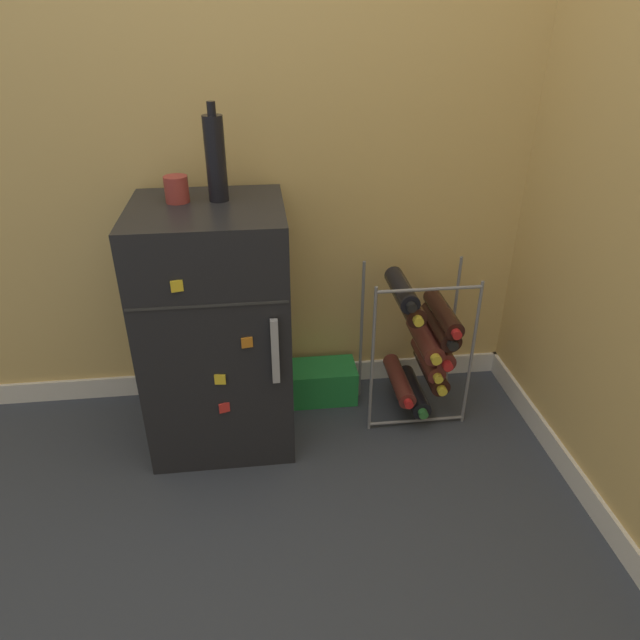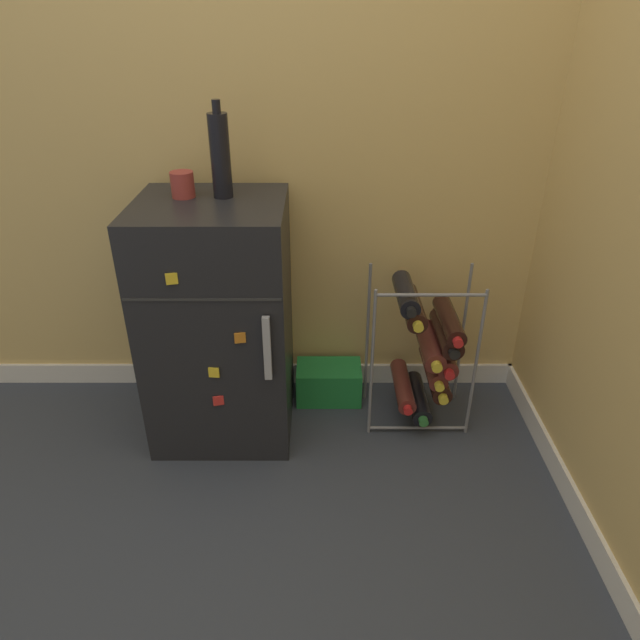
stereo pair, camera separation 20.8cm
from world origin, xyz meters
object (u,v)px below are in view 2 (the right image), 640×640
at_px(fridge_top_cup, 181,185).
at_px(fridge_top_bottle, 218,155).
at_px(mini_fridge, 218,323).
at_px(wine_rack, 426,349).
at_px(soda_box, 327,382).

relative_size(fridge_top_cup, fridge_top_bottle, 0.27).
relative_size(mini_fridge, fridge_top_cup, 10.60).
xyz_separation_m(mini_fridge, fridge_top_bottle, (0.04, 0.06, 0.58)).
xyz_separation_m(wine_rack, fridge_top_bottle, (-0.73, 0.03, 0.72)).
xyz_separation_m(mini_fridge, soda_box, (0.40, 0.15, -0.37)).
distance_m(mini_fridge, wine_rack, 0.79).
relative_size(soda_box, fridge_top_cup, 3.16).
bearing_deg(wine_rack, fridge_top_cup, 178.40).
bearing_deg(fridge_top_bottle, mini_fridge, -125.18).
bearing_deg(wine_rack, mini_fridge, -177.37).
relative_size(mini_fridge, fridge_top_bottle, 2.91).
distance_m(wine_rack, fridge_top_cup, 1.07).
bearing_deg(soda_box, wine_rack, -17.57).
distance_m(wine_rack, soda_box, 0.46).
height_order(wine_rack, fridge_top_cup, fridge_top_cup).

